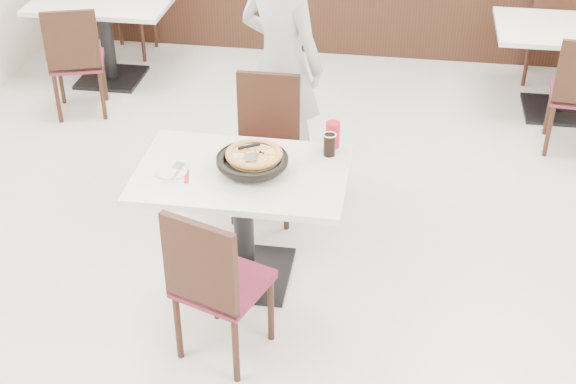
# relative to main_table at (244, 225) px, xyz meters

# --- Properties ---
(floor) EXTENTS (7.00, 7.00, 0.00)m
(floor) POSITION_rel_main_table_xyz_m (0.30, 0.04, -0.38)
(floor) COLOR #ABABA6
(floor) RESTS_ON ground
(main_table) EXTENTS (1.27, 0.91, 0.75)m
(main_table) POSITION_rel_main_table_xyz_m (0.00, 0.00, 0.00)
(main_table) COLOR silver
(main_table) RESTS_ON floor
(chair_near) EXTENTS (0.54, 0.54, 0.95)m
(chair_near) POSITION_rel_main_table_xyz_m (0.02, -0.64, 0.10)
(chair_near) COLOR black
(chair_near) RESTS_ON floor
(chair_far) EXTENTS (0.42, 0.42, 0.95)m
(chair_far) POSITION_rel_main_table_xyz_m (-0.00, 0.71, 0.10)
(chair_far) COLOR black
(chair_far) RESTS_ON floor
(trivet) EXTENTS (0.13, 0.13, 0.04)m
(trivet) POSITION_rel_main_table_xyz_m (0.07, 0.08, 0.39)
(trivet) COLOR black
(trivet) RESTS_ON main_table
(pizza_pan) EXTENTS (0.37, 0.37, 0.01)m
(pizza_pan) POSITION_rel_main_table_xyz_m (0.06, 0.01, 0.42)
(pizza_pan) COLOR black
(pizza_pan) RESTS_ON trivet
(pizza) EXTENTS (0.33, 0.33, 0.02)m
(pizza) POSITION_rel_main_table_xyz_m (0.06, 0.07, 0.44)
(pizza) COLOR #D4934C
(pizza) RESTS_ON pizza_pan
(pizza_server) EXTENTS (0.09, 0.10, 0.00)m
(pizza_server) POSITION_rel_main_table_xyz_m (0.05, 0.00, 0.47)
(pizza_server) COLOR silver
(pizza_server) RESTS_ON pizza
(napkin) EXTENTS (0.17, 0.17, 0.00)m
(napkin) POSITION_rel_main_table_xyz_m (-0.37, -0.11, 0.38)
(napkin) COLOR silver
(napkin) RESTS_ON main_table
(side_plate) EXTENTS (0.19, 0.19, 0.01)m
(side_plate) POSITION_rel_main_table_xyz_m (-0.38, -0.09, 0.38)
(side_plate) COLOR silver
(side_plate) RESTS_ON napkin
(fork) EXTENTS (0.03, 0.15, 0.00)m
(fork) POSITION_rel_main_table_xyz_m (-0.35, -0.10, 0.39)
(fork) COLOR silver
(fork) RESTS_ON side_plate
(cola_glass) EXTENTS (0.08, 0.08, 0.13)m
(cola_glass) POSITION_rel_main_table_xyz_m (0.47, 0.26, 0.44)
(cola_glass) COLOR black
(cola_glass) RESTS_ON main_table
(red_cup) EXTENTS (0.09, 0.09, 0.16)m
(red_cup) POSITION_rel_main_table_xyz_m (0.48, 0.36, 0.45)
(red_cup) COLOR #B41522
(red_cup) RESTS_ON main_table
(diner_person) EXTENTS (0.76, 0.65, 1.76)m
(diner_person) POSITION_rel_main_table_xyz_m (0.03, 1.23, 0.51)
(diner_person) COLOR #B3B4B8
(diner_person) RESTS_ON floor
(bg_table_left) EXTENTS (1.23, 0.85, 0.75)m
(bg_table_left) POSITION_rel_main_table_xyz_m (-1.77, 2.61, 0.00)
(bg_table_left) COLOR silver
(bg_table_left) RESTS_ON floor
(bg_chair_left_near) EXTENTS (0.53, 0.53, 0.95)m
(bg_chair_left_near) POSITION_rel_main_table_xyz_m (-1.79, 1.97, 0.10)
(bg_chair_left_near) COLOR black
(bg_chair_left_near) RESTS_ON floor
(bg_chair_left_far) EXTENTS (0.43, 0.43, 0.95)m
(bg_chair_left_far) POSITION_rel_main_table_xyz_m (-1.77, 3.23, 0.10)
(bg_chair_left_far) COLOR black
(bg_chair_left_far) RESTS_ON floor
(bg_table_right) EXTENTS (1.22, 0.83, 0.75)m
(bg_table_right) POSITION_rel_main_table_xyz_m (2.17, 2.56, 0.00)
(bg_table_right) COLOR silver
(bg_table_right) RESTS_ON floor
(bg_chair_right_far) EXTENTS (0.48, 0.48, 0.95)m
(bg_chair_right_far) POSITION_rel_main_table_xyz_m (2.15, 3.20, 0.10)
(bg_chair_right_far) COLOR black
(bg_chair_right_far) RESTS_ON floor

